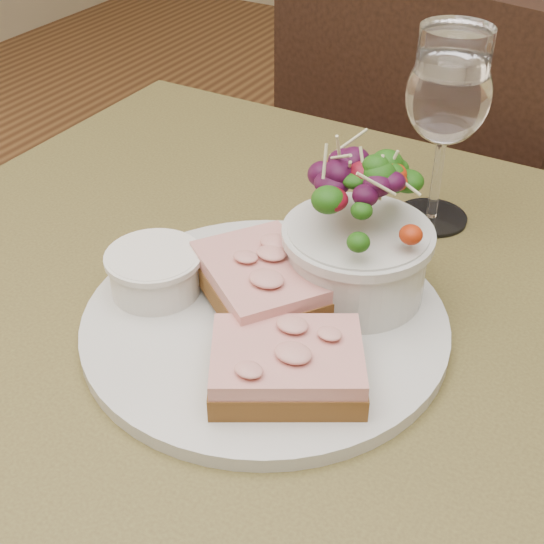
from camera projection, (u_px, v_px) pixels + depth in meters
The scene contains 9 objects.
cafe_table at pixel (262, 431), 0.65m from camera, with size 0.80×0.80×0.75m.
chair_far at pixel (431, 310), 1.36m from camera, with size 0.50×0.50×0.90m.
dinner_plate at pixel (265, 322), 0.60m from camera, with size 0.29×0.29×0.01m, color silver.
sandwich_front at pixel (287, 365), 0.53m from camera, with size 0.13×0.12×0.03m.
sandwich_back at pixel (261, 281), 0.60m from camera, with size 0.14×0.13×0.03m.
ramekin at pixel (155, 270), 0.62m from camera, with size 0.07×0.07×0.04m.
salad_bowl at pixel (358, 231), 0.59m from camera, with size 0.11×0.11×0.13m.
garnish at pixel (251, 251), 0.66m from camera, with size 0.05×0.04×0.02m.
wine_glass at pixel (448, 101), 0.67m from camera, with size 0.08×0.08×0.18m.
Camera 1 is at (0.23, -0.39, 1.14)m, focal length 50.00 mm.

